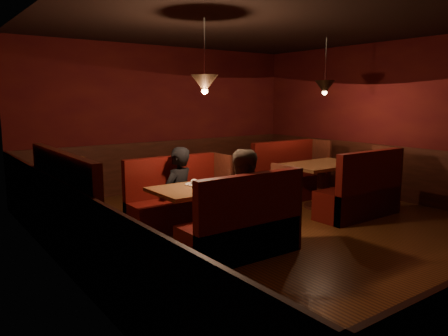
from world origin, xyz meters
TOP-DOWN VIEW (x-y plane):
  - room at (-0.28, 0.04)m, footprint 6.02×7.02m
  - main_table at (-1.16, 0.21)m, footprint 1.38×0.84m
  - main_bench_far at (-1.15, 0.99)m, footprint 1.51×0.54m
  - main_bench_near at (-1.15, -0.58)m, footprint 1.51×0.54m
  - second_table at (1.43, 0.53)m, footprint 1.36×0.87m
  - second_bench_far at (1.46, 1.34)m, footprint 1.51×0.56m
  - second_bench_near at (1.46, -0.28)m, footprint 1.51×0.56m
  - diner_a at (-1.19, 0.90)m, footprint 0.66×0.55m
  - diner_b at (-1.02, -0.48)m, footprint 0.91×0.78m

SIDE VIEW (x-z plane):
  - main_bench_far at x=-1.15m, z-range -0.19..0.84m
  - main_bench_near at x=-1.15m, z-range -0.19..0.84m
  - second_bench_far at x=1.46m, z-range -0.20..0.88m
  - second_bench_near at x=1.46m, z-range -0.20..0.88m
  - main_table at x=-1.16m, z-range 0.09..1.05m
  - second_table at x=1.43m, z-range 0.19..0.95m
  - diner_a at x=-1.19m, z-range 0.00..1.54m
  - diner_b at x=-1.02m, z-range 0.00..1.62m
  - room at x=-0.28m, z-range -0.41..2.51m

